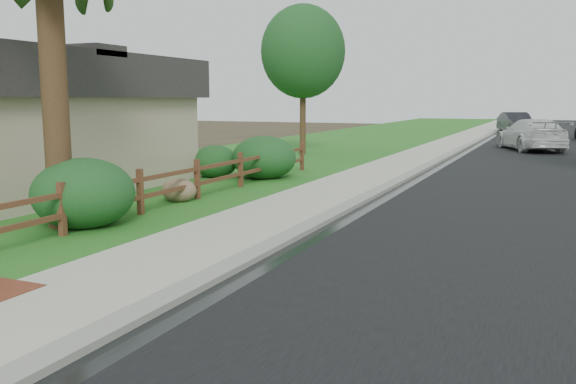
% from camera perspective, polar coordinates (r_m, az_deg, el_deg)
% --- Properties ---
extents(ground, '(120.00, 120.00, 0.00)m').
position_cam_1_polar(ground, '(8.13, -15.51, -10.65)').
color(ground, '#3A301F').
extents(road, '(8.00, 90.00, 0.02)m').
position_cam_1_polar(road, '(40.99, 23.27, 4.28)').
color(road, black).
rests_on(road, ground).
extents(curb, '(0.40, 90.00, 0.12)m').
position_cam_1_polar(curb, '(41.23, 17.42, 4.67)').
color(curb, gray).
rests_on(curb, ground).
extents(wet_gutter, '(0.50, 90.00, 0.00)m').
position_cam_1_polar(wet_gutter, '(41.20, 17.90, 4.59)').
color(wet_gutter, black).
rests_on(wet_gutter, road).
extents(sidewalk, '(2.20, 90.00, 0.10)m').
position_cam_1_polar(sidewalk, '(41.40, 15.63, 4.75)').
color(sidewalk, '#ADA996').
rests_on(sidewalk, ground).
extents(grass_strip, '(1.60, 90.00, 0.06)m').
position_cam_1_polar(grass_strip, '(41.71, 13.04, 4.85)').
color(grass_strip, '#1B611F').
rests_on(grass_strip, ground).
extents(lawn_near, '(9.00, 90.00, 0.04)m').
position_cam_1_polar(lawn_near, '(42.98, 6.19, 5.11)').
color(lawn_near, '#1B611F').
rests_on(lawn_near, ground).
extents(ranch_fence, '(0.12, 16.92, 1.10)m').
position_cam_1_polar(ranch_fence, '(15.11, -10.91, 0.79)').
color(ranch_fence, '#52311B').
rests_on(ranch_fence, ground).
extents(white_suv, '(4.15, 6.06, 1.63)m').
position_cam_1_polar(white_suv, '(34.25, 21.80, 5.02)').
color(white_suv, silver).
rests_on(white_suv, road).
extents(dark_car_far, '(3.31, 5.24, 1.63)m').
position_cam_1_polar(dark_car_far, '(51.26, 20.55, 6.09)').
color(dark_car_far, black).
rests_on(dark_car_far, road).
extents(boulder, '(1.08, 0.88, 0.64)m').
position_cam_1_polar(boulder, '(15.96, -10.16, 0.15)').
color(boulder, brown).
rests_on(boulder, ground).
extents(shrub_b, '(2.62, 2.62, 1.46)m').
position_cam_1_polar(shrub_b, '(13.20, -18.59, -0.13)').
color(shrub_b, '#18431F').
rests_on(shrub_b, ground).
extents(shrub_c, '(1.65, 1.65, 1.12)m').
position_cam_1_polar(shrub_c, '(20.83, -6.84, 2.85)').
color(shrub_c, '#18431F').
rests_on(shrub_c, ground).
extents(shrub_d, '(2.77, 2.77, 1.45)m').
position_cam_1_polar(shrub_d, '(20.25, -2.25, 3.22)').
color(shrub_d, '#18431F').
rests_on(shrub_d, ground).
extents(tree_near_left, '(3.99, 3.99, 7.07)m').
position_cam_1_polar(tree_near_left, '(29.43, 1.41, 12.97)').
color(tree_near_left, '#3D2619').
rests_on(tree_near_left, ground).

